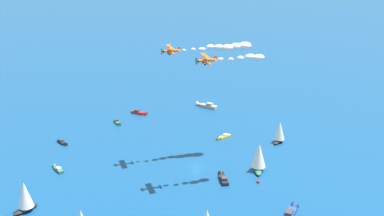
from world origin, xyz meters
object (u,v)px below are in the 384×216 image
(motorboat_inshore, at_px, (118,122))
(wingwalker_lead, at_px, (206,53))
(sailboat_ahead, at_px, (259,157))
(marker_buoy, at_px, (258,182))
(biplane_lead, at_px, (206,60))
(motorboat_offshore, at_px, (140,113))
(motorboat_outer_ring_c, at_px, (223,137))
(sailboat_outer_ring_e, at_px, (25,196))
(motorboat_outer_ring_a, at_px, (291,212))
(wingwalker_wingman, at_px, (170,44))
(motorboat_near_centre, at_px, (206,105))
(biplane_wingman, at_px, (170,50))
(motorboat_far_port, at_px, (63,143))
(motorboat_outer_ring_b, at_px, (223,178))
(sailboat_far_stbd, at_px, (280,132))
(motorboat_trailing, at_px, (58,169))

(motorboat_inshore, bearing_deg, wingwalker_lead, -179.08)
(sailboat_ahead, height_order, marker_buoy, sailboat_ahead)
(motorboat_inshore, relative_size, biplane_lead, 0.95)
(motorboat_offshore, bearing_deg, motorboat_inshore, 110.47)
(motorboat_outer_ring_c, bearing_deg, sailboat_ahead, 165.36)
(sailboat_outer_ring_e, bearing_deg, motorboat_outer_ring_a, -126.06)
(marker_buoy, distance_m, wingwalker_wingman, 55.94)
(motorboat_near_centre, xyz_separation_m, sailboat_outer_ring_e, (-45.97, 100.60, 4.06))
(wingwalker_lead, bearing_deg, motorboat_inshore, 0.92)
(motorboat_outer_ring_a, height_order, biplane_wingman, biplane_wingman)
(biplane_lead, height_order, biplane_wingman, biplane_lead)
(motorboat_far_port, xyz_separation_m, sailboat_outer_ring_e, (-42.56, 26.73, 4.41))
(motorboat_offshore, bearing_deg, biplane_wingman, 165.21)
(marker_buoy, bearing_deg, sailboat_ahead, -41.65)
(motorboat_inshore, relative_size, marker_buoy, 3.34)
(motorboat_inshore, distance_m, sailboat_outer_ring_e, 74.60)
(motorboat_outer_ring_b, distance_m, wingwalker_wingman, 49.59)
(motorboat_outer_ring_b, relative_size, marker_buoy, 4.07)
(sailboat_far_stbd, distance_m, biplane_wingman, 58.14)
(motorboat_offshore, relative_size, motorboat_outer_ring_a, 0.84)
(sailboat_ahead, distance_m, marker_buoy, 10.43)
(sailboat_far_stbd, xyz_separation_m, wingwalker_wingman, (12.47, 43.53, 38.64))
(motorboat_outer_ring_c, xyz_separation_m, biplane_wingman, (-3.48, 27.33, 40.52))
(motorboat_far_port, relative_size, wingwalker_lead, 4.27)
(motorboat_near_centre, bearing_deg, motorboat_trailing, 106.64)
(biplane_wingman, bearing_deg, motorboat_outer_ring_c, -82.75)
(sailboat_ahead, distance_m, wingwalker_wingman, 50.13)
(motorboat_inshore, xyz_separation_m, wingwalker_lead, (-64.98, -1.04, 43.59))
(motorboat_offshore, distance_m, wingwalker_lead, 83.72)
(motorboat_near_centre, xyz_separation_m, wingwalker_wingman, (-39.18, 44.33, 42.35))
(motorboat_far_port, relative_size, motorboat_inshore, 0.93)
(sailboat_far_stbd, height_order, sailboat_outer_ring_e, sailboat_outer_ring_e)
(motorboat_offshore, height_order, wingwalker_lead, wingwalker_lead)
(motorboat_far_port, distance_m, wingwalker_wingman, 63.05)
(motorboat_trailing, xyz_separation_m, marker_buoy, (-47.59, -52.70, -0.13))
(wingwalker_lead, xyz_separation_m, wingwalker_wingman, (21.46, -0.33, -0.92))
(motorboat_offshore, bearing_deg, motorboat_outer_ring_c, -162.29)
(motorboat_trailing, bearing_deg, marker_buoy, -132.09)
(motorboat_far_port, bearing_deg, motorboat_outer_ring_c, -119.49)
(motorboat_offshore, distance_m, biplane_wingman, 64.61)
(motorboat_near_centre, relative_size, marker_buoy, 5.29)
(marker_buoy, bearing_deg, biplane_lead, 48.66)
(wingwalker_wingman, bearing_deg, motorboat_inshore, 1.80)
(sailboat_far_stbd, relative_size, wingwalker_lead, 6.52)
(motorboat_offshore, bearing_deg, wingwalker_lead, 169.33)
(biplane_lead, distance_m, wingwalker_wingman, 21.39)
(motorboat_outer_ring_b, relative_size, sailboat_outer_ring_e, 0.79)
(sailboat_far_stbd, distance_m, motorboat_outer_ring_a, 54.47)
(motorboat_outer_ring_b, relative_size, biplane_lead, 1.16)
(motorboat_offshore, height_order, biplane_wingman, biplane_wingman)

